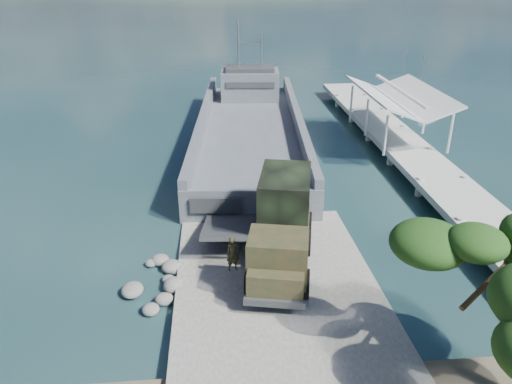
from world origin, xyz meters
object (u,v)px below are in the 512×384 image
soldier (233,261)px  sailboat_near (417,108)px  landing_craft (250,136)px  military_truck (283,224)px  sailboat_far (401,94)px  pier (399,134)px

soldier → sailboat_near: sailboat_near is taller
landing_craft → military_truck: (0.10, -19.66, 1.76)m
sailboat_near → sailboat_far: size_ratio=1.00×
pier → sailboat_far: sailboat_far is taller
soldier → military_truck: bearing=15.3°
soldier → sailboat_far: bearing=45.7°
landing_craft → military_truck: landing_craft is taller
sailboat_far → sailboat_near: bearing=-81.9°
pier → landing_craft: 12.89m
soldier → landing_craft: bearing=69.7°
landing_craft → sailboat_near: 21.48m
military_truck → pier: bearing=65.3°
military_truck → sailboat_near: (19.14, 29.19, -2.28)m
landing_craft → soldier: size_ratio=19.41×
sailboat_far → landing_craft: bearing=-127.7°
landing_craft → soldier: bearing=-92.6°
pier → military_truck: 20.92m
pier → soldier: pier is taller
sailboat_near → sailboat_far: bearing=73.5°
landing_craft → military_truck: bearing=-85.3°
military_truck → landing_craft: bearing=102.2°
soldier → pier: bearing=37.0°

